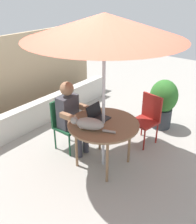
# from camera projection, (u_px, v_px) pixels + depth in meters

# --- Properties ---
(ground_plane) EXTENTS (14.00, 14.00, 0.00)m
(ground_plane) POSITION_uv_depth(u_px,v_px,m) (103.00, 164.00, 4.05)
(ground_plane) COLOR gray
(fence_back) EXTENTS (4.96, 0.08, 1.69)m
(fence_back) POSITION_uv_depth(u_px,v_px,m) (4.00, 81.00, 5.03)
(fence_back) COLOR tan
(fence_back) RESTS_ON ground
(planter_wall_low) EXTENTS (4.47, 0.20, 0.50)m
(planter_wall_low) POSITION_uv_depth(u_px,v_px,m) (29.00, 117.00, 4.92)
(planter_wall_low) COLOR beige
(planter_wall_low) RESTS_ON ground
(patio_table) EXTENTS (1.05, 1.05, 0.74)m
(patio_table) POSITION_uv_depth(u_px,v_px,m) (103.00, 127.00, 3.74)
(patio_table) COLOR brown
(patio_table) RESTS_ON ground
(patio_umbrella) EXTENTS (2.06, 2.06, 2.25)m
(patio_umbrella) POSITION_uv_depth(u_px,v_px,m) (104.00, 26.00, 3.11)
(patio_umbrella) COLOR #B7B7BC
(patio_umbrella) RESTS_ON ground
(chair_occupied) EXTENTS (0.40, 0.40, 0.87)m
(chair_occupied) POSITION_uv_depth(u_px,v_px,m) (65.00, 120.00, 4.27)
(chair_occupied) COLOR #194C2D
(chair_occupied) RESTS_ON ground
(chair_empty) EXTENTS (0.47, 0.47, 0.87)m
(chair_empty) POSITION_uv_depth(u_px,v_px,m) (148.00, 116.00, 4.42)
(chair_empty) COLOR maroon
(chair_empty) RESTS_ON ground
(person_seated) EXTENTS (0.48, 0.48, 1.21)m
(person_seated) POSITION_uv_depth(u_px,v_px,m) (71.00, 114.00, 4.10)
(person_seated) COLOR #3F3F47
(person_seated) RESTS_ON ground
(laptop) EXTENTS (0.30, 0.25, 0.21)m
(laptop) POSITION_uv_depth(u_px,v_px,m) (97.00, 115.00, 3.81)
(laptop) COLOR black
(laptop) RESTS_ON patio_table
(cat) EXTENTS (0.33, 0.62, 0.17)m
(cat) POSITION_uv_depth(u_px,v_px,m) (88.00, 124.00, 3.53)
(cat) COLOR gray
(cat) RESTS_ON patio_table
(potted_plant_near_fence) EXTENTS (0.53, 0.53, 0.97)m
(potted_plant_near_fence) POSITION_uv_depth(u_px,v_px,m) (163.00, 101.00, 4.87)
(potted_plant_near_fence) COLOR #33383D
(potted_plant_near_fence) RESTS_ON ground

